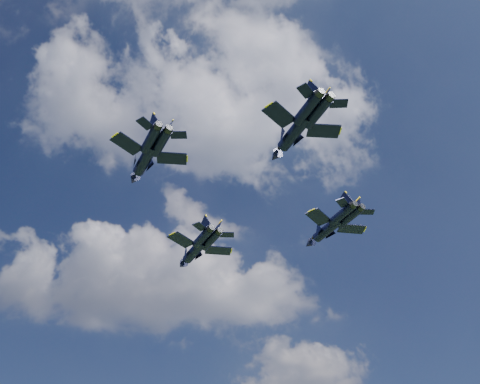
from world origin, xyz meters
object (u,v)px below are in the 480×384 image
object	(u,v)px
jet_left	(144,161)
jet_slot	(293,134)
jet_lead	(194,252)
jet_right	(326,230)

from	to	relation	value
jet_left	jet_slot	distance (m)	25.00
jet_slot	jet_lead	bearing A→B (deg)	91.31
jet_slot	jet_left	bearing A→B (deg)	137.12
jet_left	jet_right	world-z (taller)	jet_right
jet_left	jet_right	distance (m)	38.41
jet_lead	jet_slot	xyz separation A→B (m)	(16.74, -34.51, -0.11)
jet_right	jet_slot	size ratio (longest dim) A/B	1.02
jet_slot	jet_right	bearing A→B (deg)	46.63
jet_left	jet_slot	xyz separation A→B (m)	(23.71, -7.85, -1.11)
jet_lead	jet_left	size ratio (longest dim) A/B	1.06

